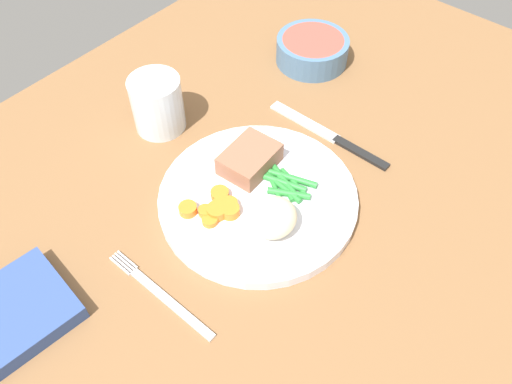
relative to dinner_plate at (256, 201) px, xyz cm
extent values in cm
cube|color=brown|center=(0.40, -1.48, -1.80)|extent=(120.00, 90.00, 2.00)
cylinder|color=white|center=(0.00, 0.00, 0.00)|extent=(26.07, 26.07, 1.60)
cube|color=#936047|center=(3.52, 4.11, 2.25)|extent=(8.12, 6.31, 2.90)
ellipsoid|color=beige|center=(-2.35, -4.69, 2.85)|extent=(6.10, 5.71, 4.09)
cylinder|color=orange|center=(-4.10, 2.01, 1.37)|extent=(2.59, 2.59, 1.14)
cylinder|color=orange|center=(-3.02, 3.56, 1.36)|extent=(2.38, 2.38, 1.11)
cylinder|color=orange|center=(-6.20, 3.11, 1.27)|extent=(1.82, 1.82, 0.93)
cylinder|color=orange|center=(-3.56, 1.45, 1.38)|extent=(2.23, 2.23, 1.16)
cylinder|color=orange|center=(-4.17, 0.72, 1.45)|extent=(2.42, 2.42, 1.30)
cylinder|color=orange|center=(-5.30, 1.93, 1.45)|extent=(2.57, 2.57, 1.30)
cylinder|color=orange|center=(-7.42, 4.98, 1.37)|extent=(2.34, 2.34, 1.14)
cylinder|color=orange|center=(-6.82, 1.76, 1.21)|extent=(2.01, 2.01, 0.83)
cylinder|color=#2D8C38|center=(3.29, -1.41, 1.20)|extent=(1.77, 7.24, 0.80)
cylinder|color=#2D8C38|center=(4.91, -2.47, 1.11)|extent=(2.14, 5.57, 0.62)
cylinder|color=#2D8C38|center=(3.80, -1.72, 1.16)|extent=(3.53, 5.77, 0.71)
cylinder|color=#2D8C38|center=(4.21, -1.11, 1.21)|extent=(3.01, 6.05, 0.83)
cylinder|color=#2D8C38|center=(2.90, -3.13, 1.24)|extent=(3.46, 5.33, 0.88)
cylinder|color=#2D8C38|center=(3.92, -1.87, 1.23)|extent=(2.59, 6.23, 0.86)
cylinder|color=#2D8C38|center=(5.12, -1.68, 1.24)|extent=(3.26, 7.53, 0.88)
cylinder|color=#2D8C38|center=(2.68, -0.93, 1.11)|extent=(4.52, 6.76, 0.62)
cube|color=silver|center=(-17.32, -2.00, -0.60)|extent=(1.00, 13.00, 0.40)
cube|color=silver|center=(-17.92, 6.30, -0.60)|extent=(0.24, 3.60, 0.40)
cube|color=silver|center=(-17.52, 6.30, -0.60)|extent=(0.24, 3.60, 0.40)
cube|color=silver|center=(-17.12, 6.30, -0.60)|extent=(0.24, 3.60, 0.40)
cube|color=silver|center=(-16.72, 6.30, -0.60)|extent=(0.24, 3.60, 0.40)
cube|color=black|center=(16.64, -5.50, -0.60)|extent=(1.30, 9.00, 0.64)
cube|color=silver|center=(16.64, 4.50, -0.60)|extent=(1.70, 12.00, 0.40)
cylinder|color=silver|center=(2.31, 20.63, 3.37)|extent=(7.49, 7.49, 8.33)
cylinder|color=silver|center=(2.31, 20.63, 1.84)|extent=(6.89, 6.89, 5.27)
cylinder|color=#4C7299|center=(29.54, 12.77, 1.32)|extent=(11.94, 11.94, 4.24)
cylinder|color=#B24C3F|center=(29.54, 12.77, 2.27)|extent=(10.15, 10.15, 2.33)
cube|color=#334C8C|center=(-30.46, 10.19, 0.26)|extent=(14.89, 12.49, 2.12)
camera|label=1|loc=(-32.08, -27.19, 53.64)|focal=36.53mm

